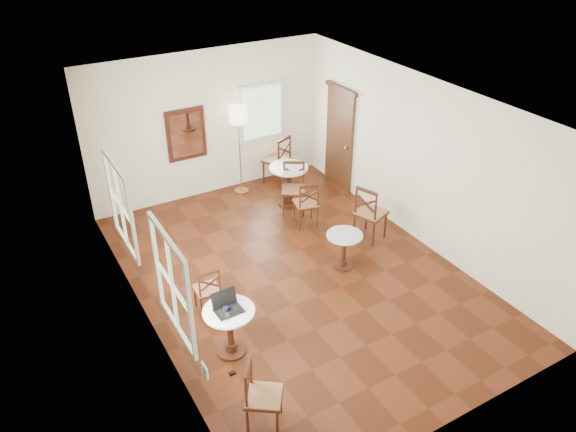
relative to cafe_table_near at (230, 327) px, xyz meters
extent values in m
plane|color=#4F1F0D|center=(1.71, 1.08, -0.46)|extent=(7.00, 7.00, 0.00)
cube|color=white|center=(1.71, 4.58, 1.04)|extent=(5.00, 0.02, 3.00)
cube|color=white|center=(1.71, -2.42, 1.04)|extent=(5.00, 0.02, 3.00)
cube|color=white|center=(-0.79, 1.08, 1.04)|extent=(0.02, 7.00, 3.00)
cube|color=white|center=(4.21, 1.08, 1.04)|extent=(0.02, 7.00, 3.00)
cube|color=white|center=(1.71, 1.08, 2.54)|extent=(5.00, 7.00, 0.02)
cube|color=#4F2D16|center=(4.17, 3.48, 0.59)|extent=(0.06, 0.90, 2.10)
cube|color=#411E10|center=(4.15, 3.48, 1.69)|extent=(0.08, 1.02, 0.08)
sphere|color=#BF8C3F|center=(4.11, 3.16, 0.54)|extent=(0.07, 0.07, 0.07)
cube|color=#431812|center=(1.21, 4.54, 0.94)|extent=(0.80, 0.05, 1.05)
cube|color=white|center=(1.21, 4.51, 0.94)|extent=(0.64, 0.02, 0.88)
cube|color=white|center=(-0.76, -1.02, 0.49)|extent=(0.02, 0.16, 0.16)
torus|color=red|center=(-0.74, -1.02, 0.49)|extent=(0.02, 0.12, 0.12)
cube|color=white|center=(-0.76, -0.12, 1.09)|extent=(0.06, 1.22, 1.42)
cube|color=white|center=(-0.76, 2.08, 1.09)|extent=(0.06, 1.22, 1.42)
cube|color=white|center=(2.91, 4.55, 1.09)|extent=(1.02, 0.06, 1.22)
cylinder|color=#411E10|center=(0.00, 0.00, -0.44)|extent=(0.41, 0.41, 0.04)
cylinder|color=#411E10|center=(0.00, 0.00, -0.36)|extent=(0.16, 0.16, 0.12)
cylinder|color=#431812|center=(0.00, 0.00, -0.06)|extent=(0.09, 0.09, 0.61)
cylinder|color=#411E10|center=(0.00, 0.00, 0.22)|extent=(0.14, 0.14, 0.06)
cylinder|color=silver|center=(0.00, 0.00, 0.27)|extent=(0.71, 0.71, 0.03)
cylinder|color=#411E10|center=(2.52, 0.90, -0.45)|extent=(0.35, 0.35, 0.03)
cylinder|color=#411E10|center=(2.52, 0.90, -0.38)|extent=(0.14, 0.14, 0.10)
cylinder|color=#431812|center=(2.52, 0.90, -0.12)|extent=(0.08, 0.08, 0.52)
cylinder|color=#411E10|center=(2.52, 0.90, 0.13)|extent=(0.12, 0.12, 0.05)
cylinder|color=silver|center=(2.52, 0.90, 0.17)|extent=(0.61, 0.61, 0.03)
cylinder|color=#411E10|center=(2.83, 3.27, -0.44)|extent=(0.45, 0.45, 0.04)
cylinder|color=#411E10|center=(2.83, 3.27, -0.35)|extent=(0.18, 0.18, 0.13)
cylinder|color=#431812|center=(2.83, 3.27, -0.02)|extent=(0.10, 0.10, 0.67)
cylinder|color=#411E10|center=(2.83, 3.27, 0.29)|extent=(0.16, 0.16, 0.07)
cylinder|color=silver|center=(2.83, 3.27, 0.34)|extent=(0.78, 0.78, 0.03)
cylinder|color=#411E10|center=(0.25, 1.14, -0.27)|extent=(0.03, 0.03, 0.38)
cylinder|color=#411E10|center=(0.23, 0.84, -0.27)|extent=(0.03, 0.03, 0.38)
cylinder|color=#411E10|center=(-0.06, 1.16, -0.27)|extent=(0.03, 0.03, 0.38)
cylinder|color=#411E10|center=(-0.08, 0.86, -0.27)|extent=(0.03, 0.03, 0.38)
cube|color=#411E10|center=(0.08, 1.00, -0.08)|extent=(0.40, 0.40, 0.03)
cube|color=#A16641|center=(0.08, 1.00, -0.06)|extent=(0.38, 0.38, 0.03)
cylinder|color=#411E10|center=(0.23, 0.84, 0.13)|extent=(0.03, 0.03, 0.43)
cylinder|color=#411E10|center=(-0.08, 0.86, 0.13)|extent=(0.03, 0.03, 0.43)
cube|color=#411E10|center=(0.07, 0.85, 0.33)|extent=(0.33, 0.05, 0.04)
cube|color=#431812|center=(0.07, 0.85, 0.14)|extent=(0.28, 0.04, 0.19)
cube|color=#431812|center=(0.07, 0.85, 0.14)|extent=(0.28, 0.04, 0.19)
cylinder|color=#411E10|center=(-0.12, -1.54, -0.24)|extent=(0.04, 0.04, 0.44)
cylinder|color=#411E10|center=(-0.40, -1.33, -0.24)|extent=(0.04, 0.04, 0.44)
cylinder|color=#411E10|center=(0.09, -1.25, -0.24)|extent=(0.04, 0.04, 0.44)
cylinder|color=#411E10|center=(-0.20, -1.05, -0.24)|extent=(0.04, 0.04, 0.44)
cube|color=#411E10|center=(-0.16, -1.29, -0.02)|extent=(0.60, 0.60, 0.03)
cube|color=#A16641|center=(-0.16, -1.29, 0.00)|extent=(0.57, 0.57, 0.04)
cylinder|color=#411E10|center=(-0.40, -1.33, 0.22)|extent=(0.04, 0.04, 0.49)
cylinder|color=#411E10|center=(-0.20, -1.05, 0.22)|extent=(0.04, 0.04, 0.49)
cube|color=#411E10|center=(-0.30, -1.19, 0.45)|extent=(0.24, 0.32, 0.05)
cube|color=#431812|center=(-0.30, -1.19, 0.23)|extent=(0.20, 0.27, 0.22)
cube|color=#431812|center=(-0.30, -1.19, 0.23)|extent=(0.20, 0.27, 0.22)
cylinder|color=#411E10|center=(2.91, 2.53, -0.24)|extent=(0.04, 0.04, 0.44)
cylinder|color=#411E10|center=(2.83, 2.19, -0.24)|extent=(0.04, 0.04, 0.44)
cylinder|color=#411E10|center=(2.57, 2.62, -0.24)|extent=(0.04, 0.04, 0.44)
cylinder|color=#411E10|center=(2.49, 2.27, -0.24)|extent=(0.04, 0.04, 0.44)
cube|color=#411E10|center=(2.70, 2.40, -0.02)|extent=(0.52, 0.52, 0.03)
cube|color=#A16641|center=(2.70, 2.40, 0.00)|extent=(0.50, 0.50, 0.04)
cylinder|color=#411E10|center=(2.83, 2.19, 0.22)|extent=(0.04, 0.04, 0.49)
cylinder|color=#411E10|center=(2.49, 2.27, 0.22)|extent=(0.04, 0.04, 0.49)
cube|color=#411E10|center=(2.66, 2.23, 0.45)|extent=(0.37, 0.12, 0.05)
cube|color=#431812|center=(2.66, 2.23, 0.23)|extent=(0.31, 0.10, 0.22)
cube|color=#431812|center=(2.66, 2.23, 0.23)|extent=(0.31, 0.10, 0.22)
cylinder|color=#411E10|center=(3.73, 1.28, -0.21)|extent=(0.04, 0.04, 0.51)
cylinder|color=#411E10|center=(3.35, 1.14, -0.21)|extent=(0.04, 0.04, 0.51)
cylinder|color=#411E10|center=(3.59, 1.67, -0.21)|extent=(0.04, 0.04, 0.51)
cylinder|color=#411E10|center=(3.20, 1.53, -0.21)|extent=(0.04, 0.04, 0.51)
cube|color=#411E10|center=(3.47, 1.41, 0.06)|extent=(0.65, 0.65, 0.03)
cube|color=#A16641|center=(3.47, 1.41, 0.07)|extent=(0.62, 0.62, 0.05)
cylinder|color=#411E10|center=(3.35, 1.14, 0.34)|extent=(0.04, 0.04, 0.57)
cylinder|color=#411E10|center=(3.20, 1.53, 0.34)|extent=(0.04, 0.04, 0.57)
cube|color=#411E10|center=(3.27, 1.33, 0.60)|extent=(0.19, 0.42, 0.06)
cube|color=#431812|center=(3.27, 1.33, 0.35)|extent=(0.15, 0.36, 0.25)
cube|color=#431812|center=(3.27, 1.33, 0.35)|extent=(0.15, 0.36, 0.25)
cylinder|color=#411E10|center=(3.19, 4.51, -0.21)|extent=(0.04, 0.04, 0.51)
cylinder|color=#411E10|center=(3.36, 4.13, -0.21)|extent=(0.04, 0.04, 0.51)
cylinder|color=#411E10|center=(2.82, 4.34, -0.21)|extent=(0.04, 0.04, 0.51)
cylinder|color=#411E10|center=(2.98, 3.96, -0.21)|extent=(0.04, 0.04, 0.51)
cube|color=#411E10|center=(3.09, 4.24, 0.06)|extent=(0.66, 0.66, 0.03)
cube|color=#A16641|center=(3.09, 4.24, 0.07)|extent=(0.63, 0.63, 0.05)
cylinder|color=#411E10|center=(3.36, 4.13, 0.34)|extent=(0.04, 0.04, 0.57)
cylinder|color=#411E10|center=(2.98, 3.96, 0.34)|extent=(0.04, 0.04, 0.57)
cube|color=#411E10|center=(3.17, 4.05, 0.60)|extent=(0.41, 0.21, 0.06)
cube|color=#431812|center=(3.17, 4.05, 0.35)|extent=(0.35, 0.18, 0.25)
cube|color=#431812|center=(3.17, 4.05, 0.35)|extent=(0.35, 0.18, 0.25)
cylinder|color=#411E10|center=(2.48, 2.88, -0.22)|extent=(0.04, 0.04, 0.48)
cylinder|color=#411E10|center=(2.68, 3.20, -0.22)|extent=(0.04, 0.04, 0.48)
cylinder|color=#411E10|center=(2.80, 2.67, -0.22)|extent=(0.04, 0.04, 0.48)
cylinder|color=#411E10|center=(3.01, 3.00, -0.22)|extent=(0.04, 0.04, 0.48)
cube|color=#411E10|center=(2.74, 2.94, 0.02)|extent=(0.65, 0.65, 0.03)
cube|color=#A16641|center=(2.74, 2.94, 0.04)|extent=(0.62, 0.62, 0.04)
cylinder|color=#411E10|center=(2.68, 3.20, 0.28)|extent=(0.04, 0.04, 0.53)
cylinder|color=#411E10|center=(3.01, 3.00, 0.28)|extent=(0.04, 0.04, 0.53)
cube|color=#411E10|center=(2.84, 3.10, 0.53)|extent=(0.36, 0.25, 0.05)
cube|color=#431812|center=(2.84, 3.10, 0.29)|extent=(0.31, 0.21, 0.24)
cube|color=#431812|center=(2.84, 3.10, 0.29)|extent=(0.31, 0.21, 0.24)
cylinder|color=#BF8C3F|center=(2.22, 4.23, -0.45)|extent=(0.30, 0.30, 0.03)
cylinder|color=#BF8C3F|center=(2.22, 4.23, 0.40)|extent=(0.03, 0.03, 1.72)
cylinder|color=beige|center=(2.22, 4.23, 1.26)|extent=(0.37, 0.37, 0.32)
cube|color=black|center=(-0.01, -0.02, 0.30)|extent=(0.37, 0.27, 0.02)
cube|color=black|center=(-0.01, -0.02, 0.31)|extent=(0.30, 0.16, 0.00)
cube|color=black|center=(-0.01, 0.11, 0.42)|extent=(0.36, 0.09, 0.24)
cube|color=silver|center=(-0.01, 0.11, 0.42)|extent=(0.32, 0.07, 0.20)
ellipsoid|color=black|center=(-0.02, -0.03, 0.30)|extent=(0.11, 0.08, 0.03)
cylinder|color=black|center=(-0.05, -0.02, 0.33)|extent=(0.07, 0.07, 0.08)
torus|color=black|center=(0.00, -0.02, 0.33)|extent=(0.06, 0.01, 0.06)
cylinder|color=white|center=(-0.09, -0.15, 0.33)|extent=(0.05, 0.05, 0.09)
cube|color=black|center=(-0.17, -0.38, -0.45)|extent=(0.09, 0.05, 0.03)
camera|label=1|loc=(-2.20, -5.39, 5.18)|focal=34.86mm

